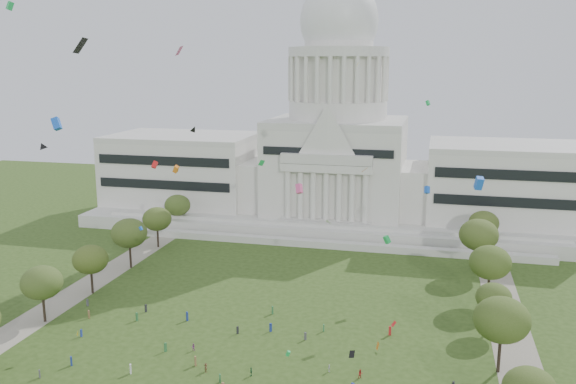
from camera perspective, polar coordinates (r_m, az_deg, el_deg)
capitol at (r=203.46m, az=4.58°, el=3.42°), size 160.00×64.50×91.30m
path_left at (r=149.49m, az=-19.89°, el=-9.29°), size 8.00×160.00×0.04m
path_right at (r=127.52m, az=20.30°, el=-13.07°), size 8.00×160.00×0.04m
row_tree_l_2 at (r=135.29m, az=-22.05°, el=-7.87°), size 8.42×8.42×11.97m
row_tree_r_2 at (r=111.80m, az=19.38°, el=-11.22°), size 9.55×9.55×13.58m
row_tree_l_3 at (r=147.87m, az=-18.01°, el=-6.02°), size 8.12×8.12×11.55m
row_tree_r_3 at (r=128.53m, az=18.69°, el=-9.34°), size 7.01×7.01×9.98m
row_tree_l_4 at (r=162.81m, az=-14.64°, el=-3.74°), size 9.29×9.29×13.21m
row_tree_r_4 at (r=142.46m, az=18.39°, el=-6.28°), size 9.19×9.19×13.06m
row_tree_l_5 at (r=179.51m, az=-12.16°, el=-2.49°), size 8.33×8.33×11.85m
row_tree_r_5 at (r=161.44m, az=17.42°, el=-3.85°), size 9.82×9.82×13.96m
row_tree_l_6 at (r=196.17m, az=-10.31°, el=-1.23°), size 8.19×8.19×11.64m
row_tree_r_6 at (r=179.29m, az=17.84°, el=-2.79°), size 8.42×8.42×11.97m
person_2 at (r=108.40m, az=6.80°, el=-16.54°), size 0.91×0.77×1.60m
person_4 at (r=108.58m, az=-3.47°, el=-16.43°), size 0.79×1.04×1.58m
person_5 at (r=110.52m, az=-7.70°, el=-15.97°), size 1.07×1.62×1.62m
person_8 at (r=118.08m, az=-8.85°, el=-14.13°), size 0.75×0.52×1.44m
person_10 at (r=109.89m, az=3.87°, el=-16.13°), size 0.49×0.82×1.35m
distant_crowd at (r=119.85m, az=-9.28°, el=-13.66°), size 67.32×37.74×1.95m
kite_swarm at (r=102.09m, az=-2.50°, el=0.18°), size 79.49×98.40×63.69m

